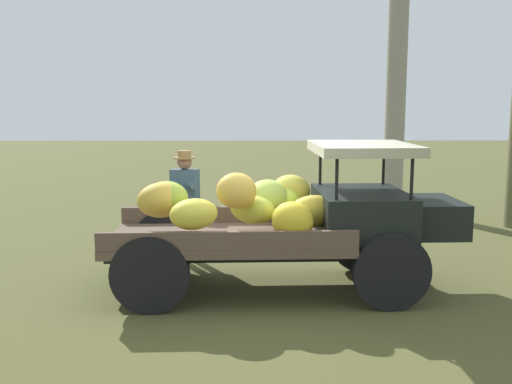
{
  "coord_description": "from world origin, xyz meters",
  "views": [
    {
      "loc": [
        -0.25,
        -7.12,
        2.41
      ],
      "look_at": [
        -0.17,
        0.2,
        1.29
      ],
      "focal_mm": 41.08,
      "sensor_mm": 36.0,
      "label": 1
    }
  ],
  "objects": [
    {
      "name": "truck",
      "position": [
        0.35,
        0.18,
        0.94
      ],
      "size": [
        4.52,
        1.88,
        1.9
      ],
      "rotation": [
        0.0,
        0.0,
        0.03
      ],
      "color": "black",
      "rests_on": "ground"
    },
    {
      "name": "farmer",
      "position": [
        -1.24,
        1.67,
        0.96
      ],
      "size": [
        0.53,
        0.49,
        1.69
      ],
      "rotation": [
        0.0,
        0.0,
        -1.82
      ],
      "color": "#84694C",
      "rests_on": "ground"
    },
    {
      "name": "ground_plane",
      "position": [
        0.0,
        0.0,
        0.0
      ],
      "size": [
        60.0,
        60.0,
        0.0
      ],
      "primitive_type": "plane",
      "color": "brown"
    }
  ]
}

